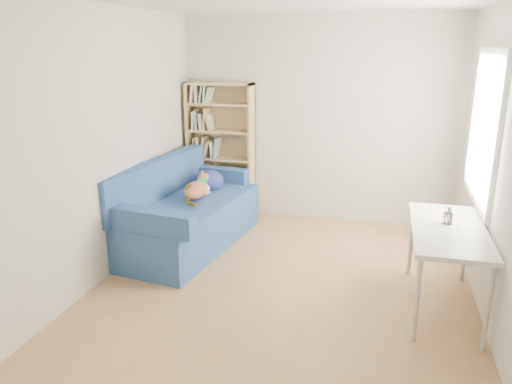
# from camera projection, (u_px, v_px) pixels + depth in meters

# --- Properties ---
(ground) EXTENTS (4.00, 4.00, 0.00)m
(ground) POSITION_uv_depth(u_px,v_px,m) (284.00, 283.00, 4.86)
(ground) COLOR #A27849
(ground) RESTS_ON ground
(room_shell) EXTENTS (3.54, 4.04, 2.62)m
(room_shell) POSITION_uv_depth(u_px,v_px,m) (299.00, 115.00, 4.40)
(room_shell) COLOR silver
(room_shell) RESTS_ON ground
(sofa) EXTENTS (1.19, 2.10, 0.98)m
(sofa) POSITION_uv_depth(u_px,v_px,m) (185.00, 214.00, 5.71)
(sofa) COLOR navy
(sofa) RESTS_ON ground
(bookshelf) EXTENTS (0.88, 0.27, 1.76)m
(bookshelf) POSITION_uv_depth(u_px,v_px,m) (221.00, 155.00, 6.64)
(bookshelf) COLOR tan
(bookshelf) RESTS_ON ground
(desk) EXTENTS (0.60, 1.32, 0.75)m
(desk) POSITION_uv_depth(u_px,v_px,m) (448.00, 235.00, 4.22)
(desk) COLOR white
(desk) RESTS_ON ground
(pen_cup) EXTENTS (0.08, 0.08, 0.16)m
(pen_cup) POSITION_uv_depth(u_px,v_px,m) (448.00, 217.00, 4.28)
(pen_cup) COLOR white
(pen_cup) RESTS_ON desk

